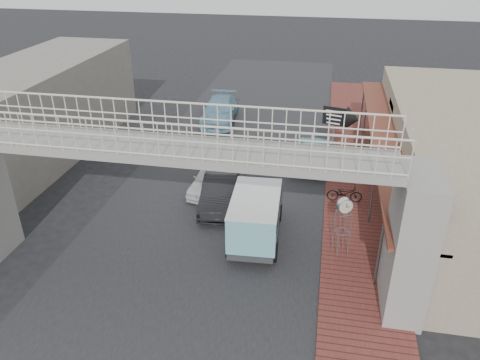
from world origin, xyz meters
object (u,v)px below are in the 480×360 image
at_px(white_hatchback, 211,178).
at_px(dark_sedan, 220,191).
at_px(motorcycle_far, 334,153).
at_px(arrow_sign, 350,119).
at_px(motorcycle_near, 345,193).
at_px(street_clock, 345,208).
at_px(angkot_far, 220,110).
at_px(angkot_curb, 313,152).
at_px(angkot_van, 256,211).

xyz_separation_m(white_hatchback, dark_sedan, (0.74, -1.32, 0.08)).
xyz_separation_m(motorcycle_far, arrow_sign, (0.61, -0.35, 2.09)).
height_order(motorcycle_near, arrow_sign, arrow_sign).
bearing_deg(arrow_sign, dark_sedan, -123.62).
xyz_separation_m(dark_sedan, street_clock, (5.43, -2.98, 1.45)).
bearing_deg(dark_sedan, angkot_far, 97.32).
relative_size(motorcycle_near, arrow_sign, 0.49).
relative_size(angkot_far, street_clock, 2.09).
distance_m(dark_sedan, arrow_sign, 7.88).
xyz_separation_m(motorcycle_near, street_clock, (-0.20, -4.18, 1.63)).
bearing_deg(angkot_curb, arrow_sign, 175.47).
height_order(white_hatchback, arrow_sign, arrow_sign).
distance_m(angkot_curb, street_clock, 8.61).
relative_size(motorcycle_near, street_clock, 0.65).
height_order(angkot_curb, motorcycle_far, angkot_curb).
relative_size(angkot_curb, motorcycle_far, 2.39).
xyz_separation_m(angkot_far, angkot_van, (4.54, -13.23, 0.56)).
relative_size(angkot_van, motorcycle_far, 2.29).
xyz_separation_m(angkot_van, arrow_sign, (3.68, 7.42, 1.45)).
relative_size(white_hatchback, angkot_curb, 0.82).
height_order(angkot_curb, motorcycle_near, angkot_curb).
bearing_deg(angkot_curb, motorcycle_near, 119.03).
bearing_deg(white_hatchback, dark_sedan, -54.62).
distance_m(dark_sedan, angkot_curb, 6.67).
bearing_deg(arrow_sign, angkot_curb, -176.47).
bearing_deg(dark_sedan, angkot_van, -55.50).
bearing_deg(angkot_curb, angkot_far, -32.93).
relative_size(angkot_curb, angkot_far, 0.87).
height_order(motorcycle_far, arrow_sign, arrow_sign).
relative_size(dark_sedan, motorcycle_far, 2.27).
distance_m(angkot_van, street_clock, 3.53).
bearing_deg(white_hatchback, motorcycle_near, 4.91).
bearing_deg(white_hatchback, angkot_van, -47.31).
distance_m(angkot_van, arrow_sign, 8.41).
relative_size(white_hatchback, street_clock, 1.48).
distance_m(white_hatchback, street_clock, 7.67).
xyz_separation_m(motorcycle_far, street_clock, (0.32, -8.33, 1.49)).
relative_size(white_hatchback, angkot_far, 0.71).
height_order(white_hatchback, motorcycle_near, white_hatchback).
distance_m(motorcycle_near, arrow_sign, 4.41).
distance_m(dark_sedan, angkot_far, 11.09).
distance_m(angkot_curb, arrow_sign, 2.79).
height_order(motorcycle_near, motorcycle_far, motorcycle_far).
bearing_deg(white_hatchback, angkot_curb, 46.73).
height_order(white_hatchback, dark_sedan, dark_sedan).
height_order(white_hatchback, street_clock, street_clock).
relative_size(angkot_far, motorcycle_far, 2.75).
xyz_separation_m(dark_sedan, angkot_curb, (3.96, 5.37, -0.08)).
bearing_deg(angkot_curb, dark_sedan, 60.81).
height_order(white_hatchback, angkot_curb, same).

